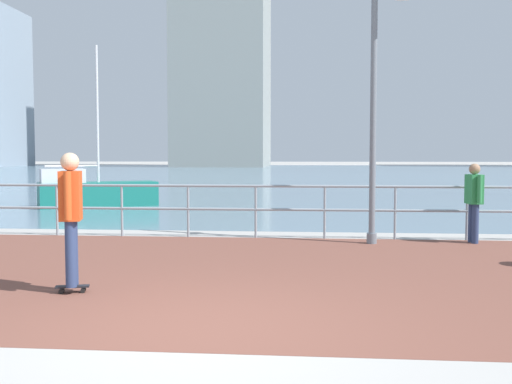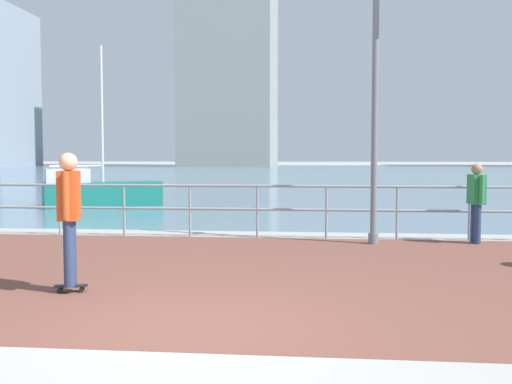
{
  "view_description": "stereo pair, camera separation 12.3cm",
  "coord_description": "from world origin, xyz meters",
  "px_view_note": "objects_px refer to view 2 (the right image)",
  "views": [
    {
      "loc": [
        1.04,
        -5.48,
        1.69
      ],
      "look_at": [
        0.23,
        3.84,
        1.1
      ],
      "focal_mm": 41.19,
      "sensor_mm": 36.0,
      "label": 1
    },
    {
      "loc": [
        1.16,
        -5.47,
        1.69
      ],
      "look_at": [
        0.23,
        3.84,
        1.1
      ],
      "focal_mm": 41.19,
      "sensor_mm": 36.0,
      "label": 2
    }
  ],
  "objects_px": {
    "lamppost": "(384,84)",
    "sailboat_white": "(99,191)",
    "skateboarder": "(69,209)",
    "bystander": "(476,197)"
  },
  "relations": [
    {
      "from": "lamppost",
      "to": "sailboat_white",
      "type": "bearing_deg",
      "value": 138.07
    },
    {
      "from": "skateboarder",
      "to": "sailboat_white",
      "type": "height_order",
      "value": "sailboat_white"
    },
    {
      "from": "bystander",
      "to": "sailboat_white",
      "type": "xyz_separation_m",
      "value": [
        -10.17,
        7.22,
        -0.39
      ]
    },
    {
      "from": "bystander",
      "to": "skateboarder",
      "type": "bearing_deg",
      "value": -142.48
    },
    {
      "from": "skateboarder",
      "to": "sailboat_white",
      "type": "bearing_deg",
      "value": 109.16
    },
    {
      "from": "lamppost",
      "to": "sailboat_white",
      "type": "height_order",
      "value": "lamppost"
    },
    {
      "from": "lamppost",
      "to": "skateboarder",
      "type": "relative_size",
      "value": 3.17
    },
    {
      "from": "bystander",
      "to": "lamppost",
      "type": "bearing_deg",
      "value": -170.39
    },
    {
      "from": "skateboarder",
      "to": "sailboat_white",
      "type": "distance_m",
      "value": 12.57
    },
    {
      "from": "skateboarder",
      "to": "bystander",
      "type": "bearing_deg",
      "value": 37.52
    }
  ]
}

